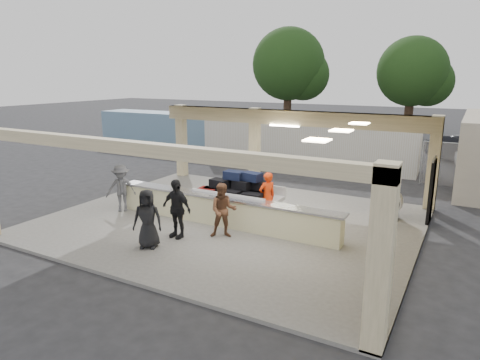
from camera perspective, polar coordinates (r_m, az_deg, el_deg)
The scene contains 15 objects.
ground at distance 14.73m, azimuth -1.28°, elevation -5.75°, with size 120.00×120.00×0.00m, color #262528.
pavilion at distance 14.79m, azimuth 0.69°, elevation -0.20°, with size 12.01×10.00×3.55m.
baggage_counter at distance 14.13m, azimuth -2.32°, elevation -4.11°, with size 8.20×0.58×0.98m.
luggage_cart at distance 14.85m, azimuth -0.35°, elevation -1.67°, with size 2.76×1.72×1.61m.
drum_fan at distance 15.60m, azimuth 19.08°, elevation -2.79°, with size 0.99×0.54×1.08m.
baggage_handler at distance 14.39m, azimuth 3.63°, elevation -2.27°, with size 0.62×0.34×1.70m, color red.
passenger_a at distance 12.99m, azimuth -2.25°, elevation -4.08°, with size 0.82×0.36×1.69m, color brown.
passenger_b at distance 13.09m, azimuth -8.48°, elevation -3.77°, with size 1.07×0.39×1.82m, color black.
passenger_c at distance 16.02m, azimuth -15.54°, elevation -1.05°, with size 1.11×0.39×1.72m, color #505156.
passenger_d at distance 12.50m, azimuth -12.22°, elevation -5.07°, with size 0.84×0.34×1.71m, color black.
car_dark at distance 27.39m, azimuth 28.05°, elevation 3.50°, with size 1.66×4.72×1.57m, color black.
container_white at distance 24.16m, azimuth 8.87°, elevation 4.95°, with size 11.75×2.35×2.55m, color silver.
container_blue at distance 30.52m, azimuth -10.25°, elevation 6.61°, with size 9.26×2.22×2.41m, color #6684A4.
tree_left at distance 39.01m, azimuth 7.01°, elevation 14.71°, with size 6.60×6.30×9.00m.
tree_mid at distance 38.43m, azimuth 22.49°, elevation 12.87°, with size 6.00×5.60×8.00m.
Camera 1 is at (6.98, -11.99, 4.94)m, focal length 32.00 mm.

